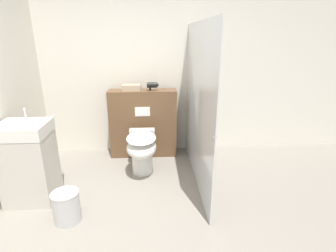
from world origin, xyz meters
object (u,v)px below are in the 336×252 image
object	(u,v)px
sink_vanity	(29,163)
hair_drier	(153,85)
toilet	(142,150)
waste_bin	(66,207)

from	to	relation	value
sink_vanity	hair_drier	world-z (taller)	hair_drier
toilet	sink_vanity	bearing A→B (deg)	-157.51
sink_vanity	toilet	bearing A→B (deg)	22.49
hair_drier	waste_bin	distance (m)	2.01
sink_vanity	hair_drier	distance (m)	1.90
sink_vanity	waste_bin	bearing A→B (deg)	-39.94
sink_vanity	waste_bin	distance (m)	0.72
toilet	sink_vanity	size ratio (longest dim) A/B	0.61
toilet	hair_drier	xyz separation A→B (m)	(0.16, 0.60, 0.76)
toilet	waste_bin	world-z (taller)	toilet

